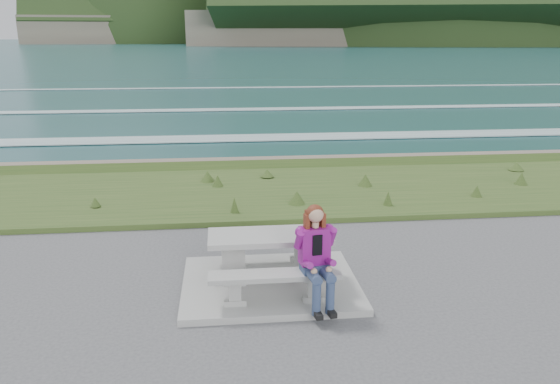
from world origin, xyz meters
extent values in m
cube|color=#9D9C97|center=(0.00, 0.00, 0.05)|extent=(2.60, 2.10, 0.10)
cube|color=#9D9C97|center=(-0.54, 0.00, 0.14)|extent=(0.62, 0.12, 0.08)
cube|color=#9D9C97|center=(-0.54, 0.00, 0.44)|extent=(0.34, 0.09, 0.51)
cube|color=#9D9C97|center=(-0.54, 0.00, 0.73)|extent=(0.62, 0.12, 0.08)
cube|color=#9D9C97|center=(0.54, 0.00, 0.14)|extent=(0.62, 0.12, 0.08)
cube|color=#9D9C97|center=(0.54, 0.00, 0.44)|extent=(0.34, 0.09, 0.51)
cube|color=#9D9C97|center=(0.54, 0.00, 0.73)|extent=(0.62, 0.12, 0.08)
cube|color=#9D9C97|center=(0.00, 0.00, 0.81)|extent=(1.80, 0.75, 0.08)
cube|color=#9D9C97|center=(-0.54, -0.70, 0.14)|extent=(0.30, 0.12, 0.08)
cube|color=#9D9C97|center=(-0.54, -0.70, 0.29)|extent=(0.17, 0.09, 0.22)
cube|color=#9D9C97|center=(-0.54, -0.70, 0.44)|extent=(0.30, 0.12, 0.08)
cube|color=#9D9C97|center=(0.54, -0.70, 0.14)|extent=(0.30, 0.12, 0.08)
cube|color=#9D9C97|center=(0.54, -0.70, 0.29)|extent=(0.17, 0.09, 0.22)
cube|color=#9D9C97|center=(0.54, -0.70, 0.44)|extent=(0.30, 0.12, 0.08)
cube|color=#9D9C97|center=(0.00, -0.70, 0.52)|extent=(1.80, 0.35, 0.07)
cube|color=#9D9C97|center=(-0.54, 0.70, 0.14)|extent=(0.30, 0.12, 0.08)
cube|color=#9D9C97|center=(-0.54, 0.70, 0.29)|extent=(0.17, 0.09, 0.22)
cube|color=#9D9C97|center=(-0.54, 0.70, 0.44)|extent=(0.30, 0.12, 0.08)
cube|color=#9D9C97|center=(0.54, 0.70, 0.14)|extent=(0.30, 0.12, 0.08)
cube|color=#9D9C97|center=(0.54, 0.70, 0.29)|extent=(0.17, 0.09, 0.22)
cube|color=#9D9C97|center=(0.54, 0.70, 0.44)|extent=(0.30, 0.12, 0.08)
cube|color=#9D9C97|center=(0.00, 0.70, 0.52)|extent=(1.80, 0.35, 0.07)
cube|color=#2D4B1C|center=(0.00, 5.00, 0.00)|extent=(160.00, 4.50, 0.22)
cube|color=#65574B|center=(0.00, 7.90, 0.00)|extent=(160.00, 0.80, 2.20)
plane|color=#1C4C50|center=(0.00, 430.00, -1.80)|extent=(1600.00, 1600.00, 0.00)
cube|color=silver|center=(0.00, 14.00, -1.74)|extent=(220.00, 3.00, 0.06)
cube|color=silver|center=(0.00, 22.00, -1.74)|extent=(220.00, 2.00, 0.06)
cube|color=silver|center=(0.00, 34.00, -1.74)|extent=(220.00, 1.40, 0.06)
cube|color=silver|center=(0.00, 52.00, -1.74)|extent=(220.00, 1.00, 0.06)
cube|color=#65574B|center=(130.00, 330.00, 7.20)|extent=(296.14, 193.70, 18.00)
ellipsoid|color=#1F3116|center=(130.00, 330.00, 10.20)|extent=(311.77, 210.10, 226.58)
cube|color=#65574B|center=(-40.00, 440.00, 7.20)|extent=(201.55, 149.04, 18.00)
ellipsoid|color=#1F3116|center=(-40.00, 440.00, 10.20)|extent=(211.86, 162.91, 146.61)
cube|color=navy|center=(0.58, -0.91, 0.38)|extent=(0.46, 0.73, 0.56)
cube|color=#8B1580|center=(0.54, -0.68, 0.92)|extent=(0.43, 0.29, 0.51)
sphere|color=#D9A987|center=(0.55, -0.70, 1.36)|extent=(0.22, 0.22, 0.22)
sphere|color=#511C12|center=(0.54, -0.68, 1.37)|extent=(0.24, 0.24, 0.24)
camera|label=1|loc=(-0.65, -7.45, 3.64)|focal=35.00mm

